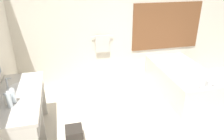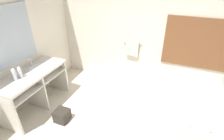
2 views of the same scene
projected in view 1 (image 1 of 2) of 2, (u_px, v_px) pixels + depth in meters
wall_back_with_blinds at (116, 26)px, 4.93m from camera, size 7.40×0.13×2.70m
vanity_counter at (22, 107)px, 3.23m from camera, size 0.63×1.48×0.88m
sink_faucet at (7, 83)px, 3.24m from camera, size 0.09×0.04×0.18m
bathtub at (181, 79)px, 4.77m from camera, size 0.94×1.84×0.70m
water_bottle_1 at (9, 100)px, 2.79m from camera, size 0.06×0.06×0.23m
water_bottle_2 at (13, 96)px, 2.89m from camera, size 0.06×0.06×0.22m
soap_dispenser at (6, 100)px, 2.86m from camera, size 0.06×0.06×0.17m
waste_bin at (74, 135)px, 3.46m from camera, size 0.27×0.27×0.25m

